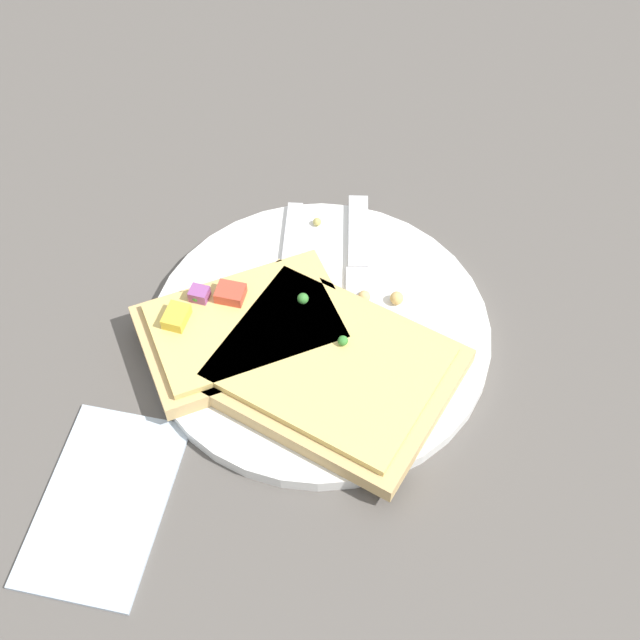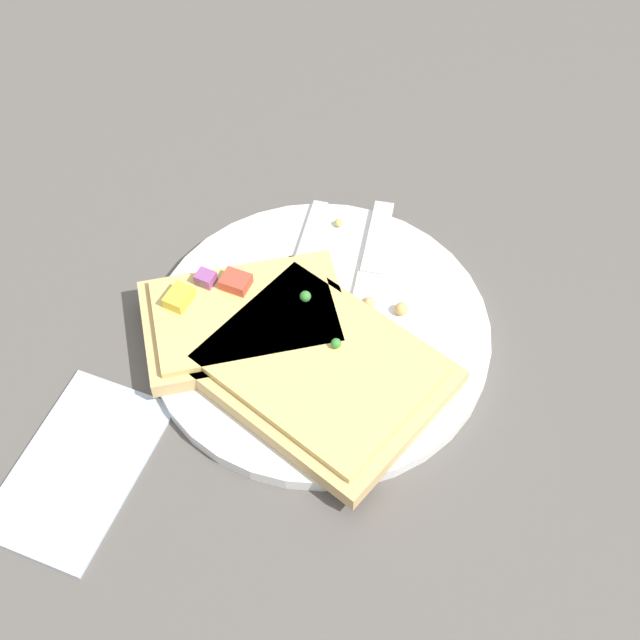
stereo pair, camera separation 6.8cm
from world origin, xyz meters
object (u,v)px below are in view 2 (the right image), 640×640
at_px(pizza_slice_corner, 244,317).
at_px(napkin, 79,466).
at_px(knife, 368,282).
at_px(plate, 320,332).
at_px(pizza_slice_main, 320,369).
at_px(fork, 286,312).

bearing_deg(pizza_slice_corner, napkin, -146.49).
height_order(knife, pizza_slice_corner, pizza_slice_corner).
relative_size(pizza_slice_corner, napkin, 1.31).
height_order(plate, pizza_slice_corner, pizza_slice_corner).
height_order(knife, napkin, knife).
bearing_deg(pizza_slice_main, napkin, 62.64).
bearing_deg(knife, pizza_slice_corner, -56.14).
bearing_deg(fork, plate, 76.72).
xyz_separation_m(fork, knife, (-0.05, 0.05, 0.00)).
height_order(plate, pizza_slice_main, pizza_slice_main).
bearing_deg(pizza_slice_corner, fork, 6.40).
xyz_separation_m(knife, pizza_slice_main, (0.10, -0.00, 0.01)).
bearing_deg(fork, napkin, -35.03).
relative_size(plate, napkin, 1.88).
relative_size(plate, knife, 1.28).
height_order(pizza_slice_main, napkin, pizza_slice_main).
xyz_separation_m(plate, fork, (-0.00, -0.03, 0.01)).
distance_m(pizza_slice_main, pizza_slice_corner, 0.07).
xyz_separation_m(plate, napkin, (0.17, -0.12, -0.00)).
xyz_separation_m(plate, pizza_slice_corner, (0.02, -0.06, 0.02)).
distance_m(knife, pizza_slice_corner, 0.10).
xyz_separation_m(pizza_slice_main, pizza_slice_corner, (-0.02, -0.07, 0.00)).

